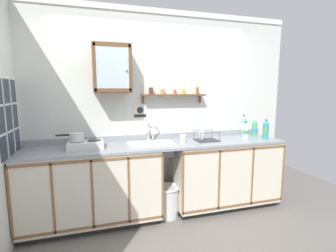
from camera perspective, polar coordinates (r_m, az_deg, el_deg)
name	(u,v)px	position (r m, az deg, el deg)	size (l,w,h in m)	color
floor	(169,227)	(3.18, 0.15, -22.43)	(6.33, 6.33, 0.00)	slate
back_wall	(155,111)	(3.36, -2.94, 3.59)	(3.93, 0.07, 2.68)	silver
lower_cabinet_run	(93,188)	(3.16, -17.11, -13.58)	(1.60, 0.59, 0.92)	black
lower_cabinet_run_right	(225,174)	(3.59, 13.05, -10.77)	(1.48, 0.59, 0.92)	black
countertop	(162,145)	(3.12, -1.53, -4.42)	(3.29, 0.61, 0.03)	gray
backsplash	(156,137)	(3.38, -2.76, -2.50)	(3.29, 0.02, 0.08)	gray
sink	(151,146)	(3.13, -3.96, -4.64)	(0.58, 0.46, 0.48)	silver
hot_plate_stove	(86,145)	(3.03, -18.62, -4.15)	(0.40, 0.28, 0.09)	silver
saucepan	(76,137)	(3.03, -20.59, -2.35)	(0.31, 0.17, 0.10)	silver
bottle_water_blue_0	(244,126)	(3.72, 17.21, -0.10)	(0.07, 0.07, 0.33)	#8CB7E0
bottle_soda_green_1	(254,129)	(3.83, 19.50, -0.59)	(0.08, 0.08, 0.26)	#4CB266
bottle_water_clear_2	(246,131)	(3.57, 17.66, -1.12)	(0.08, 0.08, 0.25)	silver
bottle_detergent_teal_3	(266,130)	(3.66, 21.85, -0.86)	(0.08, 0.08, 0.28)	teal
dish_rack	(206,139)	(3.34, 8.79, -2.99)	(0.30, 0.24, 0.16)	#333338
mug	(183,139)	(3.17, 3.54, -2.94)	(0.12, 0.08, 0.11)	white
wall_cabinet	(112,69)	(3.10, -12.96, 12.89)	(0.45, 0.33, 0.57)	brown
spice_shelf	(173,94)	(3.32, 1.14, 7.42)	(0.88, 0.14, 0.23)	brown
warning_sign	(140,112)	(3.29, -6.53, 3.21)	(0.19, 0.01, 0.22)	silver
window	(7,118)	(3.01, -33.37, 1.57)	(0.03, 0.66, 0.84)	#262D38
trash_bin	(168,201)	(3.31, -0.09, -17.00)	(0.32, 0.32, 0.40)	silver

